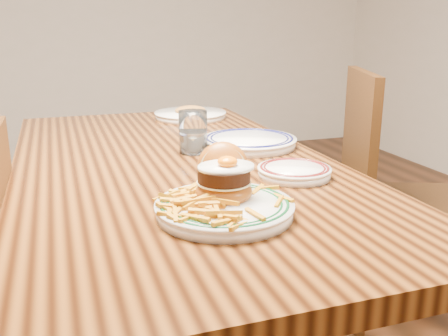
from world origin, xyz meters
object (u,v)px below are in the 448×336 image
object	(u,v)px
table	(174,190)
side_plate	(294,171)
main_plate	(224,196)
chair_right	(390,192)

from	to	relation	value
table	side_plate	world-z (taller)	side_plate
main_plate	side_plate	distance (m)	0.30
table	side_plate	size ratio (longest dim) A/B	8.37
table	main_plate	size ratio (longest dim) A/B	5.47
chair_right	side_plate	bearing A→B (deg)	55.51
main_plate	chair_right	bearing A→B (deg)	51.17
side_plate	table	bearing A→B (deg)	151.38
chair_right	main_plate	distance (m)	1.07
chair_right	side_plate	distance (m)	0.78
table	side_plate	xyz separation A→B (m)	(0.25, -0.25, 0.10)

